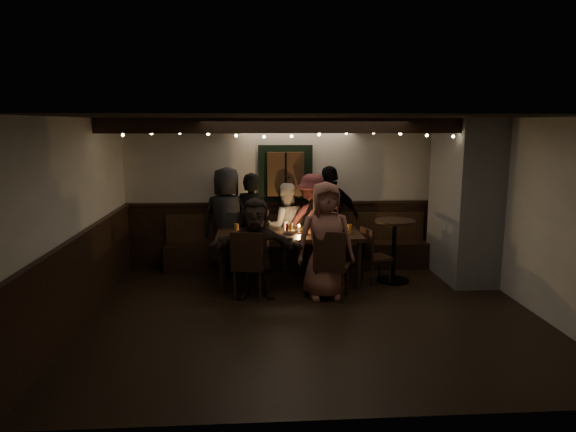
{
  "coord_description": "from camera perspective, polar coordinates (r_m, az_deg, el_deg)",
  "views": [
    {
      "loc": [
        -0.76,
        -6.51,
        2.53
      ],
      "look_at": [
        -0.21,
        1.6,
        1.05
      ],
      "focal_mm": 32.0,
      "sensor_mm": 36.0,
      "label": 1
    }
  ],
  "objects": [
    {
      "name": "chair_near_left",
      "position": [
        7.42,
        -4.44,
        -5.02
      ],
      "size": [
        0.55,
        0.55,
        1.01
      ],
      "color": "black",
      "rests_on": "ground"
    },
    {
      "name": "room",
      "position": [
        8.26,
        8.95,
        0.05
      ],
      "size": [
        6.02,
        5.01,
        2.62
      ],
      "color": "black",
      "rests_on": "ground"
    },
    {
      "name": "person_e",
      "position": [
        8.79,
        4.72,
        -0.33
      ],
      "size": [
        1.15,
        0.76,
        1.82
      ],
      "primitive_type": "imported",
      "rotation": [
        0.0,
        0.0,
        3.47
      ],
      "color": "black",
      "rests_on": "ground"
    },
    {
      "name": "person_d",
      "position": [
        8.79,
        2.76,
        -0.77
      ],
      "size": [
        1.16,
        0.77,
        1.68
      ],
      "primitive_type": "imported",
      "rotation": [
        0.0,
        0.0,
        3.28
      ],
      "color": "#4B1F21",
      "rests_on": "ground"
    },
    {
      "name": "chair_end",
      "position": [
        8.28,
        9.29,
        -4.01
      ],
      "size": [
        0.5,
        0.5,
        0.89
      ],
      "color": "black",
      "rests_on": "ground"
    },
    {
      "name": "high_top",
      "position": [
        8.4,
        11.72,
        -2.92
      ],
      "size": [
        0.63,
        0.63,
        1.01
      ],
      "color": "black",
      "rests_on": "ground"
    },
    {
      "name": "person_f",
      "position": [
        7.44,
        -3.62,
        -3.61
      ],
      "size": [
        1.4,
        0.52,
        1.48
      ],
      "primitive_type": "imported",
      "rotation": [
        0.0,
        0.0,
        -0.06
      ],
      "color": "black",
      "rests_on": "ground"
    },
    {
      "name": "dining_table",
      "position": [
        8.12,
        0.08,
        -2.4
      ],
      "size": [
        2.27,
        0.97,
        0.98
      ],
      "color": "black",
      "rests_on": "ground"
    },
    {
      "name": "person_a",
      "position": [
        8.78,
        -6.78,
        -0.44
      ],
      "size": [
        0.99,
        0.76,
        1.8
      ],
      "primitive_type": "imported",
      "rotation": [
        0.0,
        0.0,
        2.9
      ],
      "color": "black",
      "rests_on": "ground"
    },
    {
      "name": "person_b",
      "position": [
        8.7,
        -4.04,
        -0.78
      ],
      "size": [
        0.73,
        0.61,
        1.71
      ],
      "primitive_type": "imported",
      "rotation": [
        0.0,
        0.0,
        2.77
      ],
      "color": "black",
      "rests_on": "ground"
    },
    {
      "name": "person_g",
      "position": [
        7.43,
        4.17,
        -2.73
      ],
      "size": [
        0.87,
        0.6,
        1.71
      ],
      "primitive_type": "imported",
      "rotation": [
        0.0,
        0.0,
        0.07
      ],
      "color": "#935848",
      "rests_on": "ground"
    },
    {
      "name": "person_c",
      "position": [
        8.88,
        -0.27,
        -1.19
      ],
      "size": [
        0.8,
        0.65,
        1.52
      ],
      "primitive_type": "imported",
      "rotation": [
        0.0,
        0.0,
        3.25
      ],
      "color": "#BBB1A7",
      "rests_on": "ground"
    },
    {
      "name": "chair_near_right",
      "position": [
        7.39,
        4.8,
        -5.02
      ],
      "size": [
        0.6,
        0.6,
        1.03
      ],
      "color": "black",
      "rests_on": "ground"
    }
  ]
}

